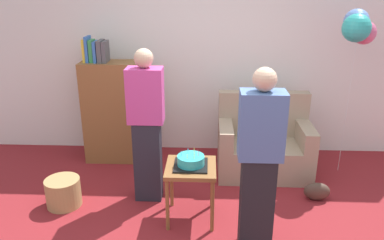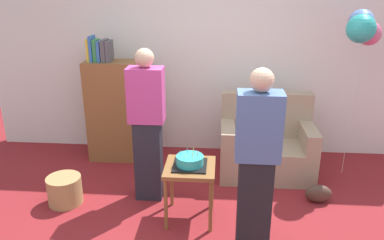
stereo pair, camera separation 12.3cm
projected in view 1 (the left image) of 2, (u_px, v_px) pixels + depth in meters
name	position (u px, v px, depth m)	size (l,w,h in m)	color
ground_plane	(205.00, 237.00, 3.58)	(8.00, 8.00, 0.00)	maroon
wall_back	(208.00, 52.00, 5.03)	(6.00, 0.10, 2.70)	silver
couch	(263.00, 146.00, 4.70)	(1.10, 0.70, 0.96)	gray
bookshelf	(115.00, 110.00, 4.91)	(0.80, 0.36, 1.61)	brown
side_table	(191.00, 174.00, 3.70)	(0.48, 0.48, 0.57)	brown
birthday_cake	(191.00, 161.00, 3.65)	(0.32, 0.32, 0.17)	black
person_blowing_candles	(147.00, 126.00, 3.95)	(0.36, 0.22, 1.63)	#23232D
person_holding_cake	(259.00, 163.00, 3.16)	(0.36, 0.22, 1.63)	black
wicker_basket	(63.00, 192.00, 4.03)	(0.36, 0.36, 0.30)	#A88451
handbag	(317.00, 191.00, 4.15)	(0.28, 0.14, 0.20)	#473328
balloon_bunch	(358.00, 27.00, 4.22)	(0.40, 0.39, 1.95)	silver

